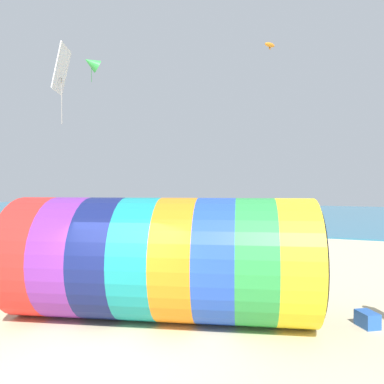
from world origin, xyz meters
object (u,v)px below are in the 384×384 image
Objects in this scene: giant_inflatable_tube at (162,258)px; kite_green_delta at (91,63)px; cooler_box at (367,319)px; kite_white_diamond at (62,70)px; kite_orange_parafoil at (270,45)px.

giant_inflatable_tube is 18.77m from kite_green_delta.
giant_inflatable_tube is at bearing -164.37° from cooler_box.
kite_white_diamond is at bearing -172.48° from cooler_box.
kite_green_delta is at bearing 133.52° from giant_inflatable_tube.
kite_green_delta is 2.57× the size of kite_orange_parafoil.
cooler_box is (4.08, -9.35, -10.25)m from kite_orange_parafoil.
kite_green_delta reaches higher than kite_orange_parafoil.
kite_white_diamond reaches higher than giant_inflatable_tube.
cooler_box is (4.71, 1.32, -1.33)m from giant_inflatable_tube.
kite_green_delta is 3.47× the size of cooler_box.
kite_white_diamond is (-4.01, -10.42, -3.77)m from kite_orange_parafoil.
kite_orange_parafoil is at bearing 86.61° from giant_inflatable_tube.
kite_orange_parafoil is 14.46m from cooler_box.
kite_green_delta is 14.47m from kite_white_diamond.
kite_orange_parafoil is (11.67, -0.96, -0.84)m from kite_green_delta.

